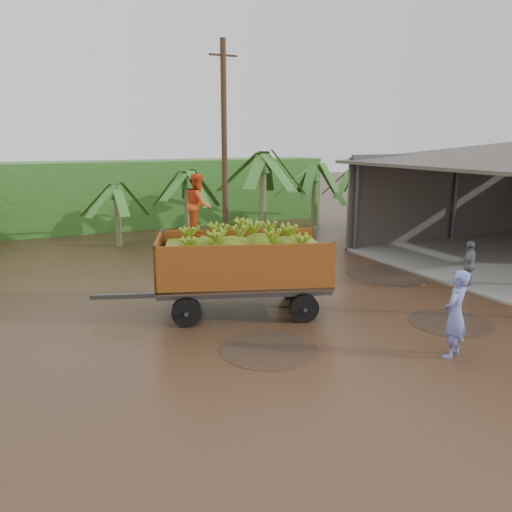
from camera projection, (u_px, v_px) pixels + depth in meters
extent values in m
plane|color=black|center=(321.00, 306.00, 14.58)|extent=(100.00, 100.00, 0.00)
cube|color=#383330|center=(452.00, 198.00, 23.85)|extent=(12.00, 0.12, 4.00)
cube|color=#2D661E|center=(135.00, 194.00, 27.45)|extent=(22.00, 3.00, 3.60)
cube|color=#47474C|center=(125.00, 296.00, 13.62)|extent=(1.79, 0.72, 0.12)
imported|color=#CE4418|center=(198.00, 205.00, 13.61)|extent=(0.85, 0.97, 1.69)
imported|color=#6B74C3|center=(455.00, 314.00, 10.96)|extent=(0.86, 0.73, 2.00)
imported|color=gray|center=(469.00, 265.00, 16.09)|extent=(1.01, 0.75, 1.60)
cylinder|color=#47301E|center=(224.00, 149.00, 20.83)|extent=(0.24, 0.24, 8.68)
cube|color=#47301E|center=(223.00, 55.00, 19.99)|extent=(1.20, 0.08, 0.08)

